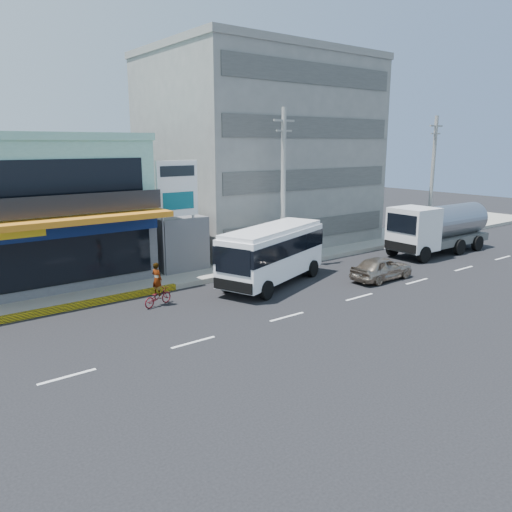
{
  "coord_description": "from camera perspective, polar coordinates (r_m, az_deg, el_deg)",
  "views": [
    {
      "loc": [
        -14.44,
        -16.52,
        7.86
      ],
      "look_at": [
        0.71,
        3.3,
        2.2
      ],
      "focal_mm": 35.0,
      "sensor_mm": 36.0,
      "label": 1
    }
  ],
  "objects": [
    {
      "name": "gap_structure",
      "position": [
        32.55,
        -10.36,
        1.75
      ],
      "size": [
        3.0,
        6.0,
        3.5
      ],
      "primitive_type": "cube",
      "color": "#4C4D52",
      "rests_on": "ground"
    },
    {
      "name": "utility_pole_near",
      "position": [
        31.58,
        3.13,
        7.84
      ],
      "size": [
        1.6,
        0.3,
        10.0
      ],
      "color": "#999993",
      "rests_on": "ground"
    },
    {
      "name": "shop_building",
      "position": [
        31.38,
        -25.34,
        4.48
      ],
      "size": [
        12.4,
        11.7,
        8.0
      ],
      "color": "#4C4D52",
      "rests_on": "ground"
    },
    {
      "name": "tanker_truck",
      "position": [
        38.35,
        20.0,
        3.08
      ],
      "size": [
        9.06,
        3.07,
        3.55
      ],
      "color": "white",
      "rests_on": "ground"
    },
    {
      "name": "motorcycle_rider",
      "position": [
        25.07,
        -11.19,
        -4.01
      ],
      "size": [
        1.8,
        1.08,
        2.19
      ],
      "color": "#4C0A11",
      "rests_on": "ground"
    },
    {
      "name": "ground",
      "position": [
        23.31,
        3.56,
        -6.95
      ],
      "size": [
        120.0,
        120.0,
        0.0
      ],
      "primitive_type": "plane",
      "color": "black",
      "rests_on": "ground"
    },
    {
      "name": "sedan",
      "position": [
        30.12,
        14.16,
        -1.34
      ],
      "size": [
        4.18,
        1.7,
        1.42
      ],
      "primitive_type": "imported",
      "rotation": [
        0.0,
        0.0,
        1.58
      ],
      "color": "tan",
      "rests_on": "ground"
    },
    {
      "name": "concrete_building",
      "position": [
        39.9,
        0.39,
        11.55
      ],
      "size": [
        16.0,
        12.0,
        14.0
      ],
      "primitive_type": "cube",
      "color": "gray",
      "rests_on": "ground"
    },
    {
      "name": "minibus",
      "position": [
        28.09,
        1.9,
        0.66
      ],
      "size": [
        8.24,
        5.07,
        3.29
      ],
      "color": "white",
      "rests_on": "ground"
    },
    {
      "name": "billboard",
      "position": [
        29.4,
        -8.97,
        6.9
      ],
      "size": [
        2.6,
        0.18,
        6.9
      ],
      "color": "gray",
      "rests_on": "ground"
    },
    {
      "name": "satellite_dish",
      "position": [
        31.37,
        -9.66,
        4.75
      ],
      "size": [
        1.5,
        1.5,
        0.15
      ],
      "primitive_type": "cylinder",
      "color": "slate",
      "rests_on": "gap_structure"
    },
    {
      "name": "utility_pole_far",
      "position": [
        43.68,
        19.5,
        8.5
      ],
      "size": [
        1.6,
        0.3,
        10.0
      ],
      "color": "#999993",
      "rests_on": "ground"
    },
    {
      "name": "sidewalk",
      "position": [
        33.38,
        -0.62,
        -0.57
      ],
      "size": [
        70.0,
        5.0,
        0.3
      ],
      "primitive_type": "cube",
      "color": "gray",
      "rests_on": "ground"
    }
  ]
}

